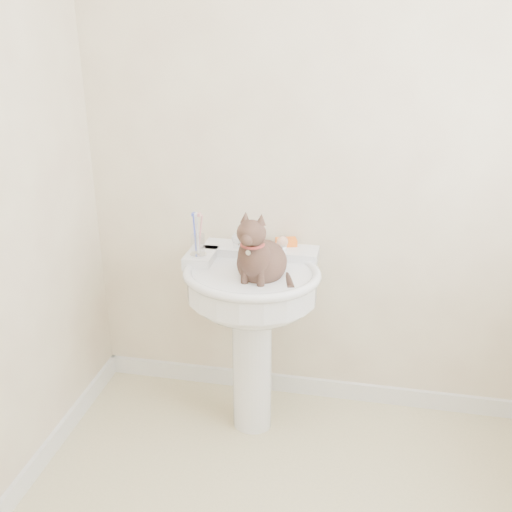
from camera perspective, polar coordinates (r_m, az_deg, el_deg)
The scene contains 7 objects.
wall_back at distance 2.55m, azimuth 7.43°, elevation 10.58°, with size 2.20×0.00×2.50m, color #F4E7C3, non-canonical shape.
baseboard_back at distance 3.03m, azimuth 6.26°, elevation -12.34°, with size 2.20×0.02×0.09m, color white.
pedestal_sink at distance 2.52m, azimuth -0.42°, elevation -4.31°, with size 0.59×0.57×0.80m.
faucet at distance 2.56m, azimuth 0.28°, elevation 1.37°, with size 0.28×0.12×0.14m.
soap_bar at distance 2.63m, azimuth 2.90°, elevation 1.33°, with size 0.09×0.06×0.03m, color orange.
toothbrush_cup at distance 2.52m, azimuth -5.55°, elevation 1.08°, with size 0.07×0.07×0.18m.
cat at distance 2.38m, azimuth 0.39°, elevation -0.22°, with size 0.22×0.28×0.41m.
Camera 1 is at (0.17, -1.39, 1.77)m, focal length 42.00 mm.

